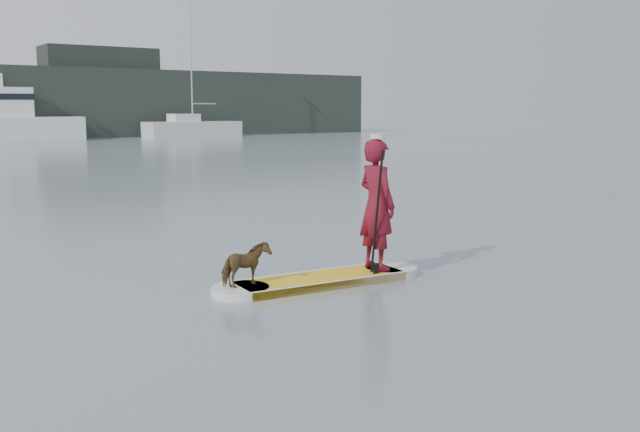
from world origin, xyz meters
TOP-DOWN VIEW (x-y plane):
  - ground at (0.00, 0.00)m, footprint 140.00×140.00m
  - paddleboard at (2.86, -3.56)m, footprint 3.29×1.01m
  - paddler at (3.83, -3.64)m, footprint 0.47×0.72m
  - white_cap at (3.83, -3.64)m, footprint 0.22×0.22m
  - dog at (1.70, -3.46)m, footprint 0.75×0.44m
  - paddle at (3.63, -3.89)m, footprint 0.10×0.30m
  - sailboat_f at (23.77, 47.04)m, footprint 8.79×3.04m
  - shore_building_east at (18.00, 54.00)m, footprint 10.00×4.00m

SIDE VIEW (x-z plane):
  - ground at x=0.00m, z-range 0.00..0.00m
  - paddleboard at x=2.86m, z-range 0.00..0.12m
  - dog at x=1.70m, z-range 0.12..0.71m
  - paddle at x=3.63m, z-range -0.20..1.80m
  - sailboat_f at x=23.77m, z-range -5.61..7.36m
  - paddler at x=3.83m, z-range 0.12..2.08m
  - white_cap at x=3.83m, z-range 2.08..2.15m
  - shore_building_east at x=18.00m, z-range 0.00..8.00m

